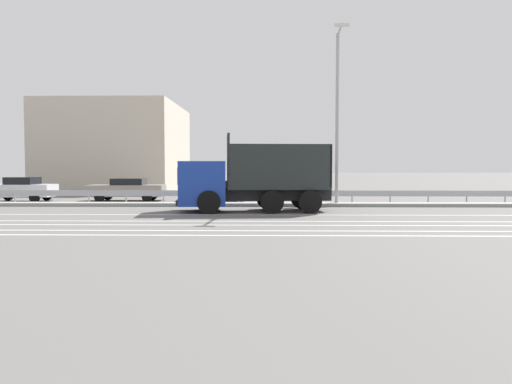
{
  "coord_description": "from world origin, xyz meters",
  "views": [
    {
      "loc": [
        0.5,
        -23.83,
        2.08
      ],
      "look_at": [
        -0.02,
        1.06,
        0.83
      ],
      "focal_mm": 35.0,
      "sensor_mm": 36.0,
      "label": 1
    }
  ],
  "objects_px": {
    "parked_car_2": "(127,189)",
    "parked_car_1": "(21,189)",
    "median_road_sign": "(309,184)",
    "dump_truck": "(237,185)",
    "street_lamp_1": "(338,110)",
    "parked_car_3": "(215,190)"
  },
  "relations": [
    {
      "from": "parked_car_2",
      "to": "parked_car_1",
      "type": "bearing_deg",
      "value": 93.74
    },
    {
      "from": "parked_car_1",
      "to": "parked_car_2",
      "type": "bearing_deg",
      "value": -85.03
    },
    {
      "from": "median_road_sign",
      "to": "dump_truck",
      "type": "bearing_deg",
      "value": -138.75
    },
    {
      "from": "median_road_sign",
      "to": "parked_car_2",
      "type": "distance_m",
      "value": 11.48
    },
    {
      "from": "street_lamp_1",
      "to": "parked_car_2",
      "type": "bearing_deg",
      "value": 161.82
    },
    {
      "from": "street_lamp_1",
      "to": "parked_car_1",
      "type": "xyz_separation_m",
      "value": [
        -18.51,
        3.35,
        -4.31
      ]
    },
    {
      "from": "median_road_sign",
      "to": "parked_car_3",
      "type": "xyz_separation_m",
      "value": [
        -5.34,
        3.82,
        -0.54
      ]
    },
    {
      "from": "parked_car_1",
      "to": "parked_car_3",
      "type": "xyz_separation_m",
      "value": [
        11.68,
        0.58,
        -0.1
      ]
    },
    {
      "from": "median_road_sign",
      "to": "street_lamp_1",
      "type": "height_order",
      "value": "street_lamp_1"
    },
    {
      "from": "dump_truck",
      "to": "parked_car_3",
      "type": "xyz_separation_m",
      "value": [
        -1.72,
        7.0,
        -0.61
      ]
    },
    {
      "from": "street_lamp_1",
      "to": "parked_car_3",
      "type": "bearing_deg",
      "value": 150.09
    },
    {
      "from": "street_lamp_1",
      "to": "parked_car_2",
      "type": "distance_m",
      "value": 13.62
    },
    {
      "from": "parked_car_2",
      "to": "parked_car_3",
      "type": "distance_m",
      "value": 5.44
    },
    {
      "from": "parked_car_2",
      "to": "parked_car_3",
      "type": "relative_size",
      "value": 1.19
    },
    {
      "from": "parked_car_1",
      "to": "street_lamp_1",
      "type": "bearing_deg",
      "value": -101.47
    },
    {
      "from": "dump_truck",
      "to": "parked_car_3",
      "type": "relative_size",
      "value": 1.86
    },
    {
      "from": "dump_truck",
      "to": "median_road_sign",
      "type": "xyz_separation_m",
      "value": [
        3.62,
        3.18,
        -0.07
      ]
    },
    {
      "from": "parked_car_2",
      "to": "parked_car_3",
      "type": "height_order",
      "value": "parked_car_2"
    },
    {
      "from": "dump_truck",
      "to": "parked_car_1",
      "type": "distance_m",
      "value": 14.87
    },
    {
      "from": "dump_truck",
      "to": "parked_car_2",
      "type": "bearing_deg",
      "value": 40.06
    },
    {
      "from": "median_road_sign",
      "to": "street_lamp_1",
      "type": "bearing_deg",
      "value": -4.05
    },
    {
      "from": "street_lamp_1",
      "to": "median_road_sign",
      "type": "bearing_deg",
      "value": 175.95
    }
  ]
}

